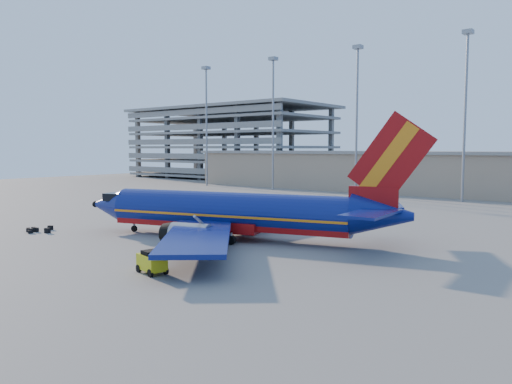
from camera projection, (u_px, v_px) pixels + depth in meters
ground at (212, 227)px, 58.14m from camera, size 220.00×220.00×0.00m
terminal_building at (454, 173)px, 96.94m from camera, size 122.00×16.00×8.50m
parking_garage at (230, 140)px, 153.28m from camera, size 62.00×32.00×21.40m
light_mast_row at (408, 101)px, 89.48m from camera, size 101.60×1.60×28.65m
aircraft_main at (236, 213)px, 49.81m from camera, size 35.64×33.79×12.37m
baggage_tug at (152, 261)px, 36.36m from camera, size 2.63×1.90×1.71m
luggage_pile at (38, 230)px, 54.44m from camera, size 3.28×3.17×0.54m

